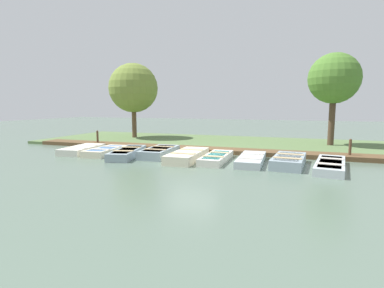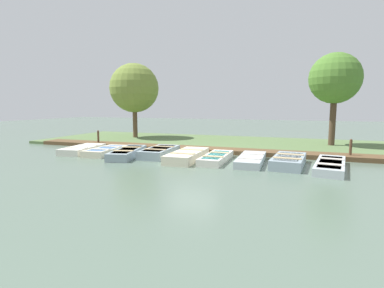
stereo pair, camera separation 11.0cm
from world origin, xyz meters
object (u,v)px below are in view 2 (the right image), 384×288
at_px(rowboat_3, 159,152).
at_px(park_tree_far_left, 134,88).
at_px(rowboat_1, 106,151).
at_px(park_tree_left, 335,79).
at_px(rowboat_8, 330,165).
at_px(rowboat_5, 216,158).
at_px(mooring_post_far, 350,149).
at_px(mooring_post_near, 98,138).
at_px(rowboat_2, 128,153).
at_px(rowboat_4, 187,156).
at_px(rowboat_0, 83,149).
at_px(rowboat_7, 289,161).
at_px(rowboat_6, 251,159).

relative_size(rowboat_3, park_tree_far_left, 0.51).
distance_m(rowboat_1, park_tree_left, 13.62).
bearing_deg(rowboat_8, rowboat_5, -84.18).
xyz_separation_m(rowboat_3, mooring_post_far, (-2.21, 8.81, 0.28)).
bearing_deg(mooring_post_near, rowboat_5, 73.33).
xyz_separation_m(mooring_post_near, park_tree_far_left, (-3.92, 0.34, 3.28)).
relative_size(rowboat_3, mooring_post_near, 2.88).
xyz_separation_m(mooring_post_far, park_tree_far_left, (-3.92, -13.82, 3.28)).
xyz_separation_m(rowboat_8, park_tree_far_left, (-6.55, -12.76, 3.61)).
relative_size(rowboat_2, rowboat_3, 1.22).
xyz_separation_m(rowboat_2, park_tree_left, (-6.85, 9.80, 3.86)).
relative_size(rowboat_5, rowboat_8, 0.86).
bearing_deg(park_tree_left, mooring_post_far, 6.68).
distance_m(rowboat_3, mooring_post_far, 9.09).
bearing_deg(rowboat_1, park_tree_left, 117.23).
relative_size(mooring_post_near, park_tree_left, 0.18).
xyz_separation_m(rowboat_1, rowboat_4, (0.19, 4.62, 0.04)).
bearing_deg(rowboat_2, mooring_post_far, 91.87).
xyz_separation_m(rowboat_0, park_tree_far_left, (-6.42, -0.54, 3.60)).
height_order(rowboat_1, rowboat_5, rowboat_1).
bearing_deg(park_tree_far_left, rowboat_5, 51.34).
xyz_separation_m(rowboat_8, mooring_post_far, (-2.63, 1.06, 0.33)).
bearing_deg(rowboat_8, rowboat_7, -87.21).
relative_size(rowboat_0, rowboat_6, 0.90).
distance_m(rowboat_6, rowboat_8, 3.18).
relative_size(rowboat_5, park_tree_left, 0.56).
distance_m(rowboat_6, mooring_post_near, 10.22).
height_order(rowboat_5, mooring_post_far, mooring_post_far).
distance_m(rowboat_3, rowboat_7, 6.17).
distance_m(park_tree_far_left, park_tree_left, 13.35).
relative_size(rowboat_1, park_tree_far_left, 0.50).
distance_m(rowboat_2, rowboat_8, 9.22).
xyz_separation_m(rowboat_0, rowboat_3, (-0.29, 4.47, 0.05)).
height_order(mooring_post_far, park_tree_far_left, park_tree_far_left).
relative_size(rowboat_2, rowboat_6, 1.07).
distance_m(rowboat_7, mooring_post_far, 3.66).
distance_m(mooring_post_near, park_tree_left, 14.71).
height_order(rowboat_8, park_tree_left, park_tree_left).
height_order(rowboat_7, park_tree_left, park_tree_left).
distance_m(mooring_post_near, mooring_post_far, 14.16).
bearing_deg(rowboat_3, mooring_post_near, -115.63).
bearing_deg(rowboat_4, rowboat_3, -108.17).
bearing_deg(rowboat_2, rowboat_1, -114.49).
height_order(rowboat_4, mooring_post_far, mooring_post_far).
relative_size(rowboat_1, rowboat_7, 0.95).
xyz_separation_m(rowboat_0, rowboat_2, (0.31, 3.01, 0.02)).
bearing_deg(rowboat_7, park_tree_left, 166.11).
relative_size(rowboat_5, rowboat_6, 0.96).
relative_size(rowboat_1, rowboat_4, 0.86).
relative_size(rowboat_4, rowboat_7, 1.11).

